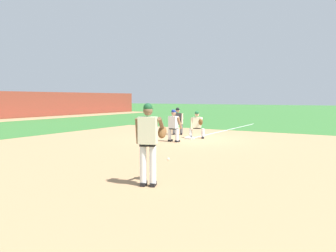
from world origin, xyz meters
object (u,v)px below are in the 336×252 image
at_px(first_base_bag, 190,138).
at_px(baseball, 168,159).
at_px(umpire, 178,120).
at_px(baserunner, 174,124).
at_px(pitcher, 149,139).
at_px(first_baseman, 197,123).

xyz_separation_m(first_base_bag, baseball, (-5.12, -1.87, -0.01)).
xyz_separation_m(first_base_bag, umpire, (1.33, 1.41, 0.75)).
bearing_deg(umpire, first_base_bag, -133.33).
xyz_separation_m(first_base_bag, baserunner, (-1.30, 0.15, 0.75)).
height_order(baserunner, umpire, same).
xyz_separation_m(pitcher, first_baseman, (8.34, 2.86, -0.33)).
relative_size(first_base_bag, baseball, 5.14).
xyz_separation_m(first_baseman, baserunner, (-1.67, 0.36, 0.06)).
height_order(first_baseman, baserunner, baserunner).
relative_size(baseball, baserunner, 0.05).
height_order(baseball, first_baseman, first_baseman).
bearing_deg(pitcher, baseball, 22.87).
xyz_separation_m(pitcher, umpire, (9.30, 4.48, -0.27)).
height_order(first_base_bag, pitcher, pitcher).
height_order(pitcher, umpire, pitcher).
xyz_separation_m(baseball, umpire, (6.45, 3.28, 0.76)).
bearing_deg(umpire, first_baseman, -120.53).
xyz_separation_m(baseball, pitcher, (-2.85, -1.20, 1.02)).
distance_m(pitcher, first_baseman, 8.83).
height_order(baseball, umpire, umpire).
xyz_separation_m(first_base_bag, first_baseman, (0.37, -0.21, 0.69)).
bearing_deg(first_base_bag, baserunner, 173.54).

